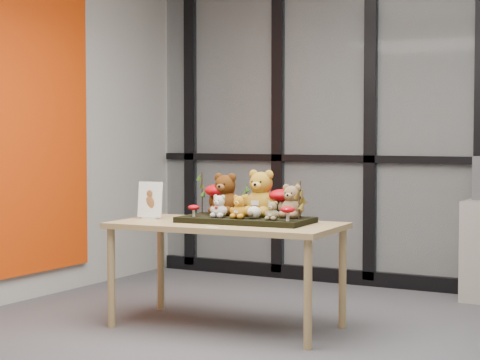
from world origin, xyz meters
The scene contains 23 objects.
floor centered at (0.00, 0.00, 0.00)m, with size 5.00×5.00×0.00m, color #4C4C51.
room_shell centered at (0.00, 0.00, 1.68)m, with size 5.00×5.00×5.00m.
glass_partition centered at (0.00, 2.47, 1.42)m, with size 4.90×0.06×2.78m.
display_table centered at (-0.70, 0.54, 0.62)m, with size 1.50×0.83×0.68m.
diorama_tray centered at (-0.59, 0.60, 0.70)m, with size 0.84×0.42×0.04m, color black.
bear_pooh_yellow centered at (-0.54, 0.71, 0.89)m, with size 0.25×0.23×0.33m, color #B38220, non-canonical shape.
bear_brown_medium centered at (-0.78, 0.67, 0.87)m, with size 0.23×0.21×0.30m, color #4A250A, non-canonical shape.
bear_tan_back centered at (-0.31, 0.69, 0.84)m, with size 0.18×0.16×0.24m, color olive, non-canonical shape.
bear_small_yellow centered at (-0.58, 0.49, 0.80)m, with size 0.13×0.11×0.17m, color orange, non-canonical shape.
bear_white_bow centered at (-0.72, 0.49, 0.80)m, with size 0.12×0.11×0.16m, color beige, non-canonical shape.
bear_beige_small centered at (-0.35, 0.50, 0.79)m, with size 0.10×0.09×0.13m, color olive, non-canonical shape.
plush_cream_hedgehog centered at (-0.49, 0.52, 0.76)m, with size 0.07×0.06×0.09m, color silver, non-canonical shape.
mushroom_back_left centered at (-0.84, 0.70, 0.83)m, with size 0.20×0.20×0.22m, color #A0050D, non-canonical shape.
mushroom_back_right centered at (-0.39, 0.73, 0.82)m, with size 0.18×0.18×0.20m, color #A0050D, non-canonical shape.
mushroom_front_left centered at (-0.90, 0.46, 0.76)m, with size 0.08×0.08×0.09m, color #A0050D, non-canonical shape.
mushroom_front_right centered at (-0.24, 0.49, 0.77)m, with size 0.09×0.09×0.10m, color #A0050D, non-canonical shape.
sprig_green_far_left centered at (-0.97, 0.69, 0.86)m, with size 0.05×0.05×0.28m, color #13370C, non-canonical shape.
sprig_green_mid_left centered at (-0.83, 0.74, 0.83)m, with size 0.05×0.05×0.21m, color #13370C, non-canonical shape.
sprig_dry_far_right centered at (-0.26, 0.72, 0.84)m, with size 0.05×0.05×0.24m, color brown, non-canonical shape.
sprig_dry_mid_right centered at (-0.22, 0.61, 0.81)m, with size 0.05×0.05×0.17m, color brown, non-canonical shape.
sprig_green_centre centered at (-0.67, 0.76, 0.82)m, with size 0.05×0.05×0.20m, color #13370C, non-canonical shape.
sign_holder centered at (-1.28, 0.52, 0.80)m, with size 0.18×0.08×0.25m.
label_card centered at (-0.63, 0.25, 0.69)m, with size 0.08×0.03×0.00m, color white.
Camera 1 is at (2.09, -4.28, 1.25)m, focal length 65.00 mm.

